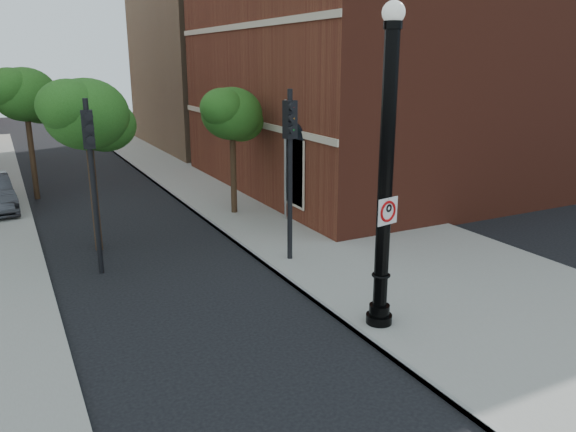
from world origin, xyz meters
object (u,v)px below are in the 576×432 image
traffic_signal_left (91,159)px  traffic_signal_right (290,148)px  lamppost (385,189)px  no_parking_sign (388,211)px

traffic_signal_left → traffic_signal_right: size_ratio=0.96×
traffic_signal_left → lamppost: bearing=-44.3°
lamppost → no_parking_sign: lamppost is taller
traffic_signal_left → traffic_signal_right: (5.42, -1.72, 0.14)m
traffic_signal_right → lamppost: bearing=-101.2°
traffic_signal_left → traffic_signal_right: 5.69m
traffic_signal_right → no_parking_sign: bearing=-101.5°
no_parking_sign → traffic_signal_right: 5.14m
no_parking_sign → traffic_signal_left: 8.60m
no_parking_sign → traffic_signal_right: size_ratio=0.11×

